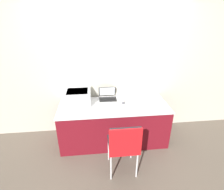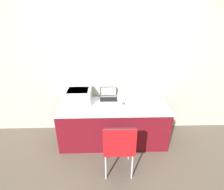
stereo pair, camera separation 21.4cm
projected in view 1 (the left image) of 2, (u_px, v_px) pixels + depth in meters
The scene contains 9 objects.
ground_plane at pixel (116, 152), 2.99m from camera, with size 14.00×14.00×0.00m, color brown.
wall_back at pixel (111, 66), 3.15m from camera, with size 8.00×0.05×2.60m.
table at pixel (114, 123), 3.17m from camera, with size 1.88×0.75×0.72m.
printer at pixel (78, 96), 3.02m from camera, with size 0.44×0.39×0.25m.
laptop_left at pixel (108, 96), 3.23m from camera, with size 0.32×0.27×0.21m.
external_keyboard at pixel (107, 104), 3.03m from camera, with size 0.43×0.13×0.02m.
coffee_cup at pixel (122, 100), 3.09m from camera, with size 0.08×0.08×0.10m.
mouse at pixel (123, 103), 3.05m from camera, with size 0.06×0.05×0.04m.
chair at pixel (124, 143), 2.36m from camera, with size 0.42×0.43×0.87m.
Camera 1 is at (-0.31, -2.28, 2.15)m, focal length 28.00 mm.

